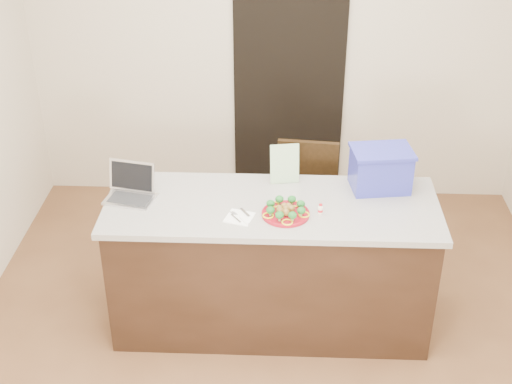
{
  "coord_description": "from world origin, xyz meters",
  "views": [
    {
      "loc": [
        0.06,
        -3.48,
        3.2
      ],
      "look_at": [
        -0.1,
        0.2,
        1.03
      ],
      "focal_mm": 50.0,
      "sensor_mm": 36.0,
      "label": 1
    }
  ],
  "objects_px": {
    "napkin": "(239,217)",
    "chair": "(307,201)",
    "plate": "(286,213)",
    "yogurt_bottle": "(320,210)",
    "laptop": "(131,188)",
    "island": "(271,265)",
    "blue_box": "(381,169)"
  },
  "relations": [
    {
      "from": "yogurt_bottle",
      "to": "chair",
      "type": "bearing_deg",
      "value": 93.98
    },
    {
      "from": "plate",
      "to": "yogurt_bottle",
      "type": "bearing_deg",
      "value": 7.51
    },
    {
      "from": "yogurt_bottle",
      "to": "laptop",
      "type": "distance_m",
      "value": 1.18
    },
    {
      "from": "napkin",
      "to": "laptop",
      "type": "height_order",
      "value": "laptop"
    },
    {
      "from": "blue_box",
      "to": "chair",
      "type": "bearing_deg",
      "value": 127.77
    },
    {
      "from": "island",
      "to": "napkin",
      "type": "xyz_separation_m",
      "value": [
        -0.19,
        -0.16,
        0.46
      ]
    },
    {
      "from": "plate",
      "to": "napkin",
      "type": "bearing_deg",
      "value": -171.14
    },
    {
      "from": "blue_box",
      "to": "yogurt_bottle",
      "type": "bearing_deg",
      "value": -147.9
    },
    {
      "from": "island",
      "to": "yogurt_bottle",
      "type": "relative_size",
      "value": 32.06
    },
    {
      "from": "yogurt_bottle",
      "to": "blue_box",
      "type": "bearing_deg",
      "value": 40.17
    },
    {
      "from": "chair",
      "to": "laptop",
      "type": "bearing_deg",
      "value": -146.38
    },
    {
      "from": "laptop",
      "to": "chair",
      "type": "xyz_separation_m",
      "value": [
        1.12,
        0.59,
        -0.42
      ]
    },
    {
      "from": "island",
      "to": "plate",
      "type": "xyz_separation_m",
      "value": [
        0.08,
        -0.12,
        0.47
      ]
    },
    {
      "from": "island",
      "to": "laptop",
      "type": "height_order",
      "value": "laptop"
    },
    {
      "from": "plate",
      "to": "yogurt_bottle",
      "type": "relative_size",
      "value": 4.49
    },
    {
      "from": "plate",
      "to": "blue_box",
      "type": "xyz_separation_m",
      "value": [
        0.59,
        0.35,
        0.13
      ]
    },
    {
      "from": "napkin",
      "to": "chair",
      "type": "relative_size",
      "value": 0.16
    },
    {
      "from": "napkin",
      "to": "blue_box",
      "type": "relative_size",
      "value": 0.38
    },
    {
      "from": "napkin",
      "to": "chair",
      "type": "bearing_deg",
      "value": 62.32
    },
    {
      "from": "plate",
      "to": "chair",
      "type": "bearing_deg",
      "value": 78.67
    },
    {
      "from": "blue_box",
      "to": "chair",
      "type": "xyz_separation_m",
      "value": [
        -0.44,
        0.42,
        -0.5
      ]
    },
    {
      "from": "yogurt_bottle",
      "to": "chair",
      "type": "xyz_separation_m",
      "value": [
        -0.05,
        0.75,
        -0.39
      ]
    },
    {
      "from": "plate",
      "to": "chair",
      "type": "xyz_separation_m",
      "value": [
        0.16,
        0.78,
        -0.38
      ]
    },
    {
      "from": "island",
      "to": "blue_box",
      "type": "bearing_deg",
      "value": 18.82
    },
    {
      "from": "island",
      "to": "plate",
      "type": "distance_m",
      "value": 0.49
    },
    {
      "from": "plate",
      "to": "yogurt_bottle",
      "type": "height_order",
      "value": "yogurt_bottle"
    },
    {
      "from": "yogurt_bottle",
      "to": "blue_box",
      "type": "height_order",
      "value": "blue_box"
    },
    {
      "from": "island",
      "to": "plate",
      "type": "bearing_deg",
      "value": -55.22
    },
    {
      "from": "laptop",
      "to": "blue_box",
      "type": "relative_size",
      "value": 0.81
    },
    {
      "from": "laptop",
      "to": "chair",
      "type": "bearing_deg",
      "value": 39.68
    },
    {
      "from": "plate",
      "to": "chair",
      "type": "distance_m",
      "value": 0.88
    },
    {
      "from": "island",
      "to": "napkin",
      "type": "height_order",
      "value": "napkin"
    }
  ]
}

